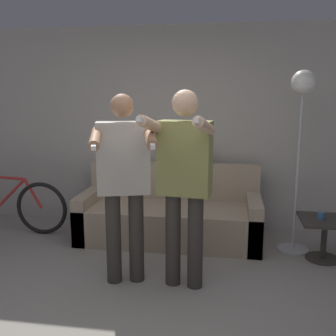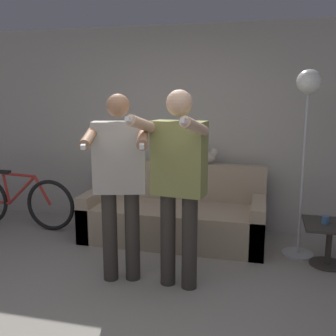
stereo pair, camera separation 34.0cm
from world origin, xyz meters
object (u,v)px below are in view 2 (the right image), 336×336
person_left (120,175)px  bicycle (17,202)px  person_right (178,175)px  floor_lamp (307,111)px  couch (174,217)px  cat (205,157)px  cup (325,220)px  side_table (330,235)px

person_left → bicycle: 2.25m
person_left → person_right: size_ratio=0.98×
person_left → floor_lamp: 2.04m
couch → cat: bearing=44.8°
cat → bicycle: (-2.42, -0.40, -0.63)m
cup → person_left: bearing=-157.2°
person_left → floor_lamp: size_ratio=0.88×
side_table → bicycle: bicycle is taller
person_left → cup: 2.14m
bicycle → couch: bearing=2.4°
person_right → floor_lamp: size_ratio=0.90×
couch → cat: 0.83m
floor_lamp → person_right: bearing=-137.9°
couch → floor_lamp: bearing=-5.3°
person_left → cat: 1.57m
person_right → bicycle: person_right is taller
side_table → person_right: bearing=-149.9°
person_left → person_right: 0.55m
cup → bicycle: bicycle is taller
person_right → cat: 1.47m
side_table → couch: bearing=168.9°
person_right → cat: person_right is taller
cat → floor_lamp: (1.12, -0.45, 0.59)m
cat → floor_lamp: 1.34m
couch → cup: couch is taller
person_left → cup: bearing=6.9°
person_left → person_right: bearing=-15.9°
couch → person_left: (-0.24, -1.16, 0.74)m
couch → floor_lamp: (1.44, -0.13, 1.29)m
floor_lamp → cup: floor_lamp is taller
cat → side_table: size_ratio=0.85×
cat → side_table: cat is taller
couch → floor_lamp: 1.94m
floor_lamp → cat: bearing=158.3°
side_table → cat: bearing=155.1°
person_right → couch: bearing=112.4°
person_left → bicycle: (-1.86, 1.07, -0.67)m
person_left → cat: bearing=53.3°
floor_lamp → bicycle: size_ratio=1.22×
floor_lamp → cup: size_ratio=24.55×
person_right → floor_lamp: 1.61m
floor_lamp → side_table: floor_lamp is taller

